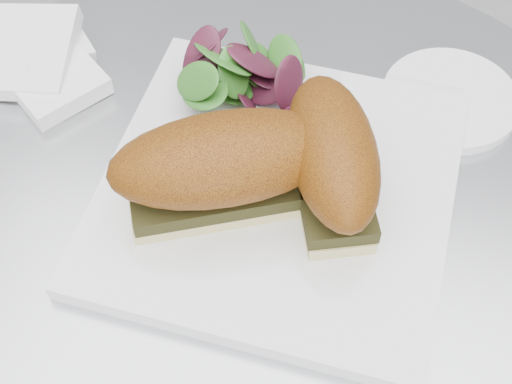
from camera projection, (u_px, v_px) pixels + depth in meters
table at (258, 350)px, 0.78m from camera, size 0.70×0.70×0.73m
plate at (278, 189)px, 0.59m from camera, size 0.30×0.30×0.02m
sandwich_left at (225, 165)px, 0.54m from camera, size 0.19×0.15×0.08m
sandwich_right at (332, 158)px, 0.54m from camera, size 0.11×0.16×0.08m
salad at (238, 79)px, 0.62m from camera, size 0.12×0.12×0.05m
napkin at (40, 72)px, 0.67m from camera, size 0.15×0.15×0.02m
saucer at (450, 99)px, 0.65m from camera, size 0.12×0.12×0.01m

